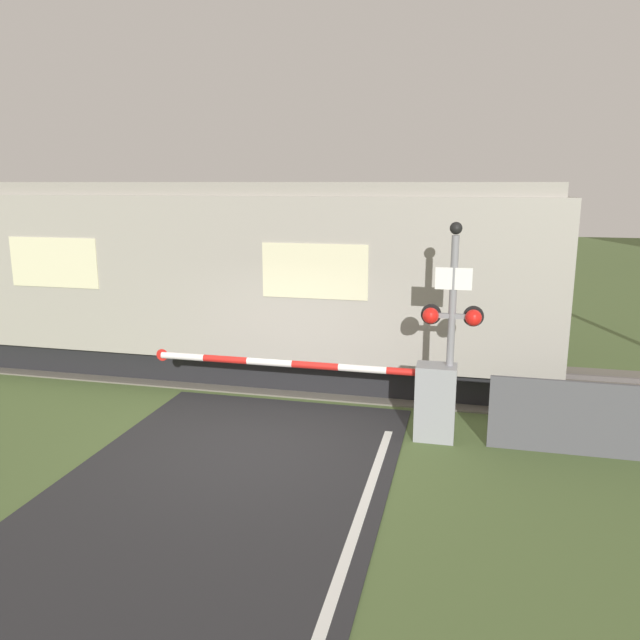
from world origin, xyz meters
TOP-DOWN VIEW (x-y plane):
  - ground_plane at (0.00, 0.00)m, footprint 80.00×80.00m
  - track_bed at (0.00, 3.78)m, footprint 36.00×3.20m
  - train at (-4.84, 3.78)m, footprint 18.91×3.00m
  - crossing_barrier at (2.24, 0.94)m, footprint 4.91×0.44m
  - signal_post at (2.77, 0.97)m, footprint 0.91×0.26m
  - roadside_fence at (5.06, 0.84)m, footprint 3.40×0.06m

SIDE VIEW (x-z plane):
  - ground_plane at x=0.00m, z-range 0.00..0.00m
  - track_bed at x=0.00m, z-range -0.04..0.09m
  - roadside_fence at x=5.06m, z-range 0.00..1.10m
  - crossing_barrier at x=2.24m, z-range 0.07..1.24m
  - signal_post at x=2.77m, z-range 0.23..3.53m
  - train at x=-4.84m, z-range 0.05..3.90m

